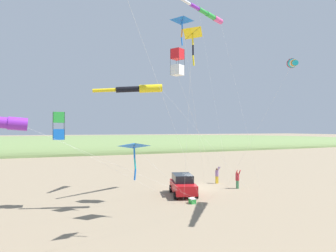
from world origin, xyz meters
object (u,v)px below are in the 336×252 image
object	(u,v)px
kite_windsock_small_distant	(138,89)
parked_car	(183,184)
kite_windsock_orange_high_right	(293,63)
kite_box_blue_topmost	(177,62)
kite_windsock_checkered_midright	(208,15)
person_child_green_jacket	(217,174)
kite_delta_black_fish_shape	(192,34)
person_adult_flyer	(237,178)
cooler_box	(192,201)
kite_delta_rainbow_low_near	(182,21)
kite_delta_long_streamer_right	(134,146)
kite_box_red_high_left	(59,126)

from	to	relation	value
kite_windsock_small_distant	parked_car	bearing A→B (deg)	121.05
parked_car	kite_windsock_orange_high_right	distance (m)	13.63
kite_windsock_small_distant	kite_box_blue_topmost	world-z (taller)	kite_box_blue_topmost
parked_car	kite_windsock_checkered_midright	size ratio (longest dim) A/B	0.27
parked_car	person_child_green_jacket	bearing A→B (deg)	123.13
parked_car	kite_delta_black_fish_shape	size ratio (longest dim) A/B	0.40
person_adult_flyer	cooler_box	bearing A→B (deg)	-61.71
kite_box_blue_topmost	kite_delta_rainbow_low_near	size ratio (longest dim) A/B	0.89
parked_car	person_child_green_jacket	xyz separation A→B (m)	(-3.88, 5.95, 0.05)
cooler_box	kite_windsock_checkered_midright	distance (m)	17.27
kite_delta_long_streamer_right	kite_box_blue_topmost	xyz separation A→B (m)	(-2.65, 4.38, 6.58)
person_adult_flyer	kite_box_red_high_left	size ratio (longest dim) A/B	0.20
person_adult_flyer	kite_delta_rainbow_low_near	size ratio (longest dim) A/B	0.13
kite_delta_long_streamer_right	kite_box_blue_topmost	world-z (taller)	kite_box_blue_topmost
kite_delta_rainbow_low_near	kite_windsock_checkered_midright	bearing A→B (deg)	135.03
person_child_green_jacket	kite_windsock_small_distant	bearing A→B (deg)	-57.82
kite_windsock_orange_high_right	kite_windsock_checkered_midright	xyz separation A→B (m)	(-8.07, -2.40, 6.07)
person_adult_flyer	person_child_green_jacket	distance (m)	3.26
person_adult_flyer	kite_delta_black_fish_shape	bearing A→B (deg)	-44.35
kite_windsock_orange_high_right	kite_delta_rainbow_low_near	world-z (taller)	kite_delta_rainbow_low_near
kite_delta_black_fish_shape	kite_windsock_orange_high_right	distance (m)	9.52
cooler_box	kite_box_red_high_left	world-z (taller)	kite_box_red_high_left
kite_windsock_small_distant	kite_delta_long_streamer_right	bearing A→B (deg)	-23.78
kite_box_red_high_left	kite_delta_rainbow_low_near	world-z (taller)	kite_delta_rainbow_low_near
cooler_box	kite_delta_black_fish_shape	world-z (taller)	kite_delta_black_fish_shape
person_adult_flyer	kite_windsock_orange_high_right	xyz separation A→B (m)	(8.58, -1.21, 9.74)
person_child_green_jacket	kite_delta_long_streamer_right	world-z (taller)	kite_delta_long_streamer_right
parked_car	kite_delta_black_fish_shape	distance (m)	14.93
cooler_box	kite_windsock_small_distant	distance (m)	9.84
kite_windsock_orange_high_right	kite_delta_rainbow_low_near	distance (m)	8.63
person_child_green_jacket	kite_delta_rainbow_low_near	distance (m)	17.66
kite_box_red_high_left	kite_windsock_orange_high_right	bearing A→B (deg)	64.41
kite_windsock_checkered_midright	kite_delta_long_streamer_right	bearing A→B (deg)	-59.02
person_adult_flyer	kite_delta_black_fish_shape	world-z (taller)	kite_delta_black_fish_shape
kite_delta_black_fish_shape	kite_windsock_orange_high_right	bearing A→B (deg)	103.02
kite_delta_black_fish_shape	kite_box_blue_topmost	world-z (taller)	kite_box_blue_topmost
kite_delta_black_fish_shape	kite_delta_long_streamer_right	bearing A→B (deg)	-159.53
kite_delta_rainbow_low_near	parked_car	bearing A→B (deg)	154.44
person_child_green_jacket	kite_box_blue_topmost	xyz separation A→B (m)	(6.33, -7.56, 10.40)
kite_windsock_small_distant	kite_delta_long_streamer_right	xyz separation A→B (m)	(2.03, -0.89, -4.15)
person_adult_flyer	kite_windsock_small_distant	distance (m)	14.42
person_adult_flyer	person_child_green_jacket	xyz separation A→B (m)	(-3.23, -0.40, -0.03)
kite_delta_black_fish_shape	kite_windsock_checkered_midright	xyz separation A→B (m)	(-10.21, 6.87, 5.67)
kite_delta_rainbow_low_near	cooler_box	bearing A→B (deg)	136.79
cooler_box	kite_box_red_high_left	xyz separation A→B (m)	(-2.70, -10.00, 5.99)
kite_windsock_checkered_midright	kite_windsock_small_distant	bearing A→B (deg)	-67.72
parked_car	kite_windsock_small_distant	size ratio (longest dim) A/B	0.32
kite_windsock_small_distant	kite_windsock_checkered_midright	world-z (taller)	kite_windsock_checkered_midright
person_child_green_jacket	kite_windsock_checkered_midright	distance (m)	16.59
kite_box_red_high_left	kite_windsock_orange_high_right	size ratio (longest dim) A/B	0.69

